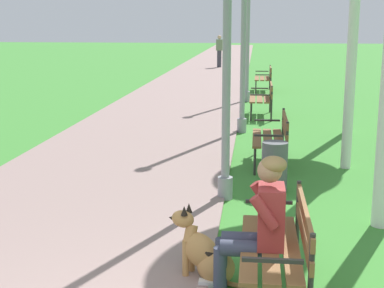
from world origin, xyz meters
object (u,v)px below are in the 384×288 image
Objects in this scene: park_bench_far at (264,96)px; park_bench_near at (282,241)px; lamp_post_far at (248,25)px; litter_bin at (274,167)px; park_bench_mid at (274,135)px; person_seated_on_near_bench at (258,221)px; park_bench_furthest at (265,76)px; pedestrian_distant at (219,51)px; lamp_post_mid at (244,19)px; dog_shepherd at (206,254)px; lamp_post_near at (227,11)px.

park_bench_near is at bearing -89.67° from park_bench_far.
lamp_post_far is 9.28m from litter_bin.
park_bench_mid is (0.06, 4.66, 0.00)m from park_bench_near.
person_seated_on_near_bench is 0.29× the size of lamp_post_far.
lamp_post_far reaches higher than park_bench_furthest.
pedestrian_distant is (-1.94, 24.55, 0.16)m from person_seated_on_near_bench.
park_bench_mid is 1.51m from litter_bin.
pedestrian_distant reaches higher than park_bench_far.
lamp_post_mid is at bearing -90.15° from lamp_post_far.
lamp_post_far is (-0.52, 12.24, 1.72)m from park_bench_near.
dog_shepherd is 0.48× the size of pedestrian_distant.
park_bench_near is 0.91× the size of pedestrian_distant.
lamp_post_near is 6.83× the size of litter_bin.
lamp_post_near reaches higher than park_bench_far.
pedestrian_distant is at bearing 95.38° from lamp_post_mid.
lamp_post_far reaches higher than park_bench_mid.
person_seated_on_near_bench is (-0.27, -4.67, 0.17)m from park_bench_mid.
park_bench_mid is 4.50m from dog_shepherd.
pedestrian_distant is (-2.14, 24.54, 0.33)m from park_bench_near.
lamp_post_mid is 6.57× the size of litter_bin.
park_bench_far reaches higher than dog_shepherd.
park_bench_far is at bearing 90.79° from litter_bin.
lamp_post_far is 6.16× the size of litter_bin.
park_bench_furthest is (-0.01, 10.10, 0.00)m from park_bench_mid.
park_bench_far is 0.35× the size of lamp_post_far.
lamp_post_far is at bearing 93.50° from litter_bin.
lamp_post_near is 2.90× the size of pedestrian_distant.
lamp_post_near is at bearing -91.17° from lamp_post_mid.
pedestrian_distant is at bearing 93.97° from lamp_post_near.
lamp_post_far is (0.01, 4.79, -0.15)m from lamp_post_mid.
park_bench_furthest is at bearing 85.48° from lamp_post_mid.
person_seated_on_near_bench is (-0.15, -9.58, 0.17)m from park_bench_far.
litter_bin is (-0.03, -1.50, -0.16)m from park_bench_mid.
pedestrian_distant is at bearing 94.99° from park_bench_near.
park_bench_mid and park_bench_far have the same top height.
pedestrian_distant reaches higher than park_bench_mid.
park_bench_near reaches higher than dog_shepherd.
lamp_post_near is 1.11× the size of lamp_post_far.
park_bench_furthest is 1.20× the size of person_seated_on_near_bench.
park_bench_mid is 1.00× the size of park_bench_furthest.
park_bench_furthest is (0.10, 5.19, 0.00)m from park_bench_far.
person_seated_on_near_bench reaches higher than park_bench_furthest.
pedestrian_distant reaches higher than litter_bin.
lamp_post_far is (0.11, 9.51, -0.24)m from lamp_post_near.
dog_shepherd is at bearing -91.09° from lamp_post_mid.
park_bench_far is 2.14× the size of litter_bin.
park_bench_far is 2.87m from lamp_post_mid.
park_bench_near is 14.76m from park_bench_furthest.
park_bench_mid is at bearing -88.67° from park_bench_far.
person_seated_on_near_bench is 1.79× the size of litter_bin.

